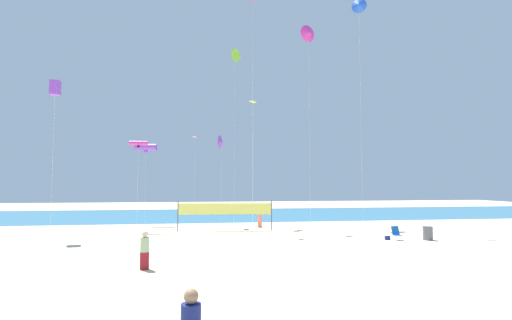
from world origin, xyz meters
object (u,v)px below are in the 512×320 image
at_px(beachgoer_sage_shirt, 145,249).
at_px(kite_magenta_delta, 309,33).
at_px(kite_violet_delta, 221,142).
at_px(kite_blue_delta, 359,6).
at_px(volleyball_net, 225,210).
at_px(beach_handbag, 387,238).
at_px(kite_violet_box, 55,88).
at_px(kite_lime_delta, 234,56).
at_px(beachgoer_coral_shirt, 260,218).
at_px(folding_beach_chair, 396,233).
at_px(kite_pink_diamond, 195,140).
at_px(trash_barrel, 428,233).
at_px(kite_magenta_tube, 138,143).
at_px(kite_violet_tube, 146,148).
at_px(kite_yellow_diamond, 253,105).
at_px(kite_magenta_diamond, 253,8).

relative_size(beachgoer_sage_shirt, kite_magenta_delta, 0.09).
bearing_deg(kite_violet_delta, kite_blue_delta, -15.42).
bearing_deg(volleyball_net, beach_handbag, -31.75).
bearing_deg(kite_blue_delta, kite_violet_box, -175.29).
bearing_deg(kite_lime_delta, kite_violet_delta, -121.61).
xyz_separation_m(beachgoer_coral_shirt, volleyball_net, (-3.08, -1.75, 0.80)).
bearing_deg(folding_beach_chair, kite_lime_delta, 123.99).
bearing_deg(kite_pink_diamond, volleyball_net, -70.30).
distance_m(trash_barrel, kite_blue_delta, 20.16).
xyz_separation_m(trash_barrel, kite_pink_diamond, (-15.63, 14.16, 7.62)).
height_order(beachgoer_coral_shirt, kite_pink_diamond, kite_pink_diamond).
bearing_deg(folding_beach_chair, kite_violet_delta, 133.35).
distance_m(trash_barrel, kite_magenta_tube, 22.68).
distance_m(trash_barrel, kite_violet_box, 27.76).
relative_size(beachgoer_coral_shirt, kite_magenta_delta, 0.08).
bearing_deg(kite_violet_tube, kite_pink_diamond, 16.16).
relative_size(kite_blue_delta, kite_magenta_delta, 1.05).
height_order(kite_blue_delta, kite_magenta_tube, kite_blue_delta).
height_order(kite_magenta_tube, kite_yellow_diamond, kite_yellow_diamond).
distance_m(beachgoer_sage_shirt, kite_yellow_diamond, 16.00).
bearing_deg(beachgoer_sage_shirt, kite_pink_diamond, 104.13).
distance_m(beachgoer_coral_shirt, kite_blue_delta, 20.45).
height_order(kite_violet_box, kite_lime_delta, kite_lime_delta).
bearing_deg(beachgoer_sage_shirt, kite_violet_tube, 117.44).
relative_size(kite_violet_tube, kite_pink_diamond, 0.88).
xyz_separation_m(beachgoer_sage_shirt, volleyball_net, (4.29, 12.96, 0.74)).
bearing_deg(folding_beach_chair, kite_magenta_delta, 99.26).
bearing_deg(kite_violet_box, volleyball_net, 9.00).
bearing_deg(beach_handbag, beachgoer_coral_shirt, 131.85).
bearing_deg(volleyball_net, kite_violet_delta, 93.03).
bearing_deg(trash_barrel, beachgoer_coral_shirt, 138.96).
distance_m(kite_magenta_tube, kite_magenta_diamond, 16.58).
bearing_deg(kite_blue_delta, kite_yellow_diamond, -171.52).
bearing_deg(kite_violet_box, kite_magenta_delta, 16.30).
xyz_separation_m(beach_handbag, kite_lime_delta, (-9.26, 11.91, 16.06)).
bearing_deg(trash_barrel, folding_beach_chair, 168.55).
bearing_deg(folding_beach_chair, kite_yellow_diamond, 144.81).
height_order(folding_beach_chair, kite_yellow_diamond, kite_yellow_diamond).
bearing_deg(beach_handbag, kite_blue_delta, 79.52).
xyz_separation_m(kite_blue_delta, kite_magenta_diamond, (-8.92, 3.63, 0.92)).
height_order(kite_magenta_delta, kite_yellow_diamond, kite_magenta_delta).
height_order(kite_violet_delta, kite_violet_box, kite_violet_box).
xyz_separation_m(volleyball_net, kite_violet_delta, (-0.17, 3.28, 5.84)).
bearing_deg(kite_pink_diamond, kite_magenta_delta, -16.34).
distance_m(kite_violet_box, kite_yellow_diamond, 14.42).
bearing_deg(kite_pink_diamond, kite_blue_delta, -26.93).
height_order(beachgoer_sage_shirt, beachgoer_coral_shirt, beachgoer_sage_shirt).
bearing_deg(kite_magenta_delta, kite_lime_delta, 168.89).
height_order(volleyball_net, beach_handbag, volleyball_net).
bearing_deg(kite_magenta_tube, kite_lime_delta, 26.61).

